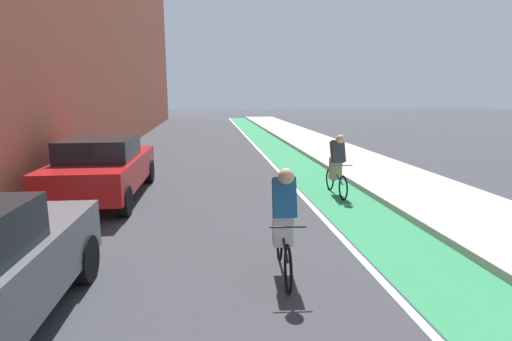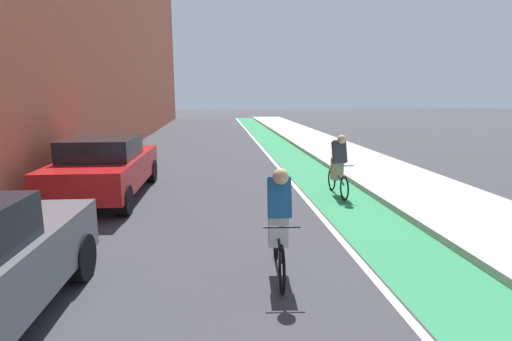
% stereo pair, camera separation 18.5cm
% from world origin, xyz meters
% --- Properties ---
extents(ground_plane, '(98.92, 98.92, 0.00)m').
position_xyz_m(ground_plane, '(0.00, 18.48, 0.00)').
color(ground_plane, '#38383D').
extents(bike_lane_paint, '(1.60, 44.96, 0.00)m').
position_xyz_m(bike_lane_paint, '(3.06, 20.48, 0.00)').
color(bike_lane_paint, '#2D8451').
rests_on(bike_lane_paint, ground).
extents(lane_divider_stripe, '(0.12, 44.96, 0.00)m').
position_xyz_m(lane_divider_stripe, '(2.16, 20.48, 0.00)').
color(lane_divider_stripe, white).
rests_on(lane_divider_stripe, ground).
extents(sidewalk_right, '(2.92, 44.96, 0.14)m').
position_xyz_m(sidewalk_right, '(5.32, 20.48, 0.07)').
color(sidewalk_right, '#A8A59E').
rests_on(sidewalk_right, ground).
extents(parked_sedan_red, '(1.95, 4.41, 1.53)m').
position_xyz_m(parked_sedan_red, '(-2.81, 11.06, 0.79)').
color(parked_sedan_red, red).
rests_on(parked_sedan_red, ground).
extents(cyclist_mid, '(0.48, 1.70, 1.61)m').
position_xyz_m(cyclist_mid, '(0.82, 6.35, 0.85)').
color(cyclist_mid, black).
rests_on(cyclist_mid, ground).
extents(cyclist_trailing, '(0.48, 1.65, 1.58)m').
position_xyz_m(cyclist_trailing, '(3.06, 10.67, 0.80)').
color(cyclist_trailing, black).
rests_on(cyclist_trailing, ground).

